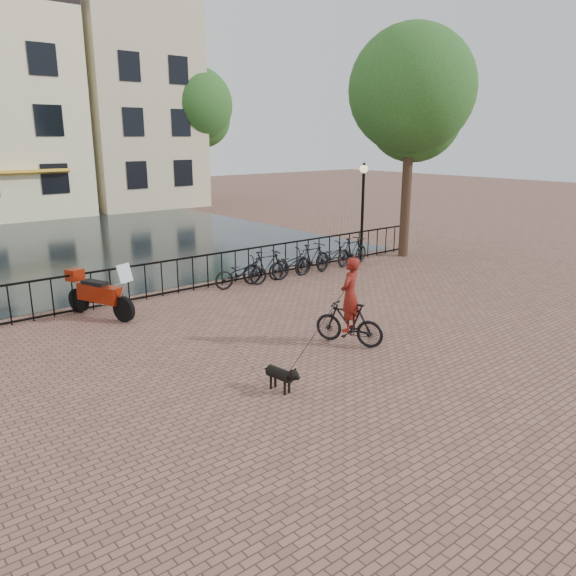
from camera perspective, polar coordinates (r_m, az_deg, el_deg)
ground at (r=10.61m, az=10.49°, el=-9.57°), size 100.00×100.00×0.00m
canal_water at (r=24.97m, az=-21.37°, el=3.97°), size 20.00×20.00×0.00m
railing at (r=16.44m, az=-11.14°, el=1.18°), size 20.00×0.05×1.02m
canal_house_right at (r=39.55m, az=-16.31°, el=17.84°), size 7.00×9.00×13.30m
tree_near_right at (r=21.46m, az=12.47°, el=19.04°), size 4.48×4.48×8.24m
tree_far_right at (r=38.47m, az=-9.37°, el=17.87°), size 4.76×4.76×8.76m
lamp_post at (r=20.19m, az=7.62°, el=9.29°), size 0.30×0.30×3.45m
cyclist at (r=12.14m, az=6.27°, el=-1.87°), size 1.04×1.71×2.26m
dog at (r=10.08m, az=-0.82°, el=-9.07°), size 0.35×0.78×0.51m
motorcycle at (r=14.71m, az=-18.63°, el=-0.03°), size 1.22×2.12×1.48m
parked_bike_0 at (r=16.86m, az=-4.77°, el=1.57°), size 1.78×0.84×0.90m
parked_bike_1 at (r=17.39m, az=-2.20°, el=2.20°), size 1.71×0.68×1.00m
parked_bike_2 at (r=17.97m, az=0.21°, el=2.48°), size 1.72×0.62×0.90m
parked_bike_3 at (r=18.57m, az=2.47°, el=3.03°), size 1.71×0.65×1.00m
parked_bike_4 at (r=19.21m, az=4.59°, el=3.26°), size 1.78×0.84×0.90m
parked_bike_5 at (r=19.86m, az=6.57°, el=3.75°), size 1.72×0.72×1.00m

